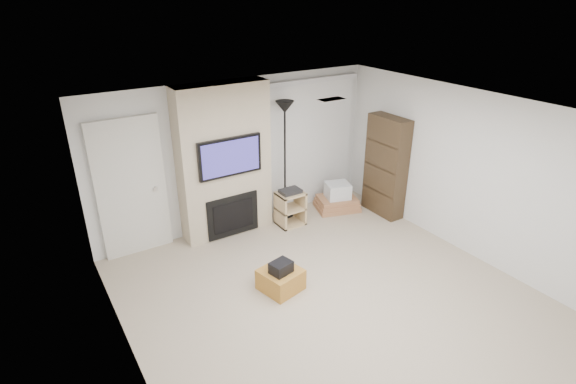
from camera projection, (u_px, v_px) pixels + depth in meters
floor at (337, 303)px, 5.90m from camera, size 5.00×5.50×0.00m
ceiling at (347, 118)px, 4.86m from camera, size 5.00×5.50×0.00m
wall_back at (238, 154)px, 7.49m from camera, size 5.00×0.00×2.50m
wall_left at (130, 287)px, 4.16m from camera, size 0.00×5.50×2.50m
wall_right at (475, 177)px, 6.60m from camera, size 0.00×5.50×2.50m
hvac_vent at (332, 99)px, 5.67m from camera, size 0.35×0.18×0.01m
ottoman at (281, 279)px, 6.13m from camera, size 0.60×0.60×0.30m
black_bag at (281, 267)px, 5.99m from camera, size 0.32×0.28×0.16m
fireplace_wall at (225, 163)px, 7.17m from camera, size 1.50×0.47×2.50m
entry_door at (131, 189)px, 6.67m from camera, size 1.02×0.11×2.14m
vertical_blinds at (309, 140)px, 8.13m from camera, size 1.98×0.10×2.37m
floor_lamp at (285, 128)px, 7.47m from camera, size 0.31×0.31×2.11m
av_stand at (290, 206)px, 7.75m from camera, size 0.45×0.38×0.66m
box_stack at (337, 199)px, 8.35m from camera, size 0.90×0.78×0.51m
bookshelf at (386, 166)px, 7.94m from camera, size 0.30×0.80×1.80m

